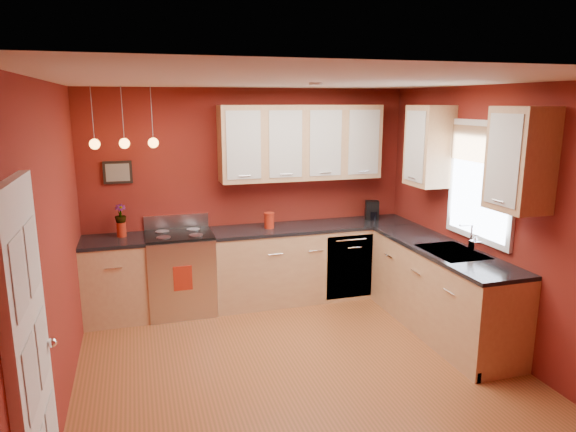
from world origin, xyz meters
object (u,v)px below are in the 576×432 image
object	(u,v)px
sink	(452,254)
red_canister	(269,220)
gas_range	(181,272)
coffee_maker	(372,211)
soap_pump	(475,244)

from	to	relation	value
sink	red_canister	world-z (taller)	sink
gas_range	coffee_maker	distance (m)	2.54
coffee_maker	soap_pump	xyz separation A→B (m)	(0.30, -1.72, -0.01)
gas_range	sink	world-z (taller)	sink
coffee_maker	soap_pump	distance (m)	1.74
red_canister	soap_pump	bearing A→B (deg)	-43.94
gas_range	sink	xyz separation A→B (m)	(2.62, -1.50, 0.43)
gas_range	red_canister	distance (m)	1.21
gas_range	coffee_maker	world-z (taller)	coffee_maker
gas_range	soap_pump	xyz separation A→B (m)	(2.78, -1.64, 0.56)
sink	coffee_maker	xyz separation A→B (m)	(-0.14, 1.57, 0.14)
gas_range	sink	distance (m)	3.05
gas_range	sink	bearing A→B (deg)	-29.78
soap_pump	red_canister	bearing A→B (deg)	136.06
sink	soap_pump	size ratio (longest dim) A/B	3.39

